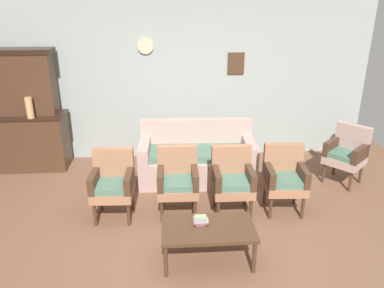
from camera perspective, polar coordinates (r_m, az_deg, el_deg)
name	(u,v)px	position (r m, az deg, el deg)	size (l,w,h in m)	color
ground_plane	(193,241)	(4.62, 0.22, -14.57)	(7.68, 7.68, 0.00)	brown
wall_back_with_decor	(182,81)	(6.49, -1.45, 9.51)	(6.40, 0.09, 2.70)	#939E99
side_cabinet	(33,141)	(6.76, -23.02, 0.39)	(1.16, 0.55, 0.93)	#472D1E
cabinet_upper_hutch	(24,81)	(6.56, -24.08, 8.66)	(0.99, 0.38, 1.03)	#472D1E
vase_on_cabinet	(29,108)	(6.37, -23.44, 5.07)	(0.11, 0.11, 0.33)	tan
floral_couch	(197,159)	(5.89, 0.75, -2.35)	(1.79, 0.86, 0.90)	tan
armchair_near_cabinet	(113,182)	(4.95, -11.91, -5.61)	(0.54, 0.51, 0.90)	#9E6B4C
armchair_row_middle	(178,179)	(4.92, -2.17, -5.29)	(0.53, 0.50, 0.90)	#9E6B4C
armchair_near_couch_end	(232,178)	(4.95, 6.15, -5.20)	(0.52, 0.49, 0.90)	#9E6B4C
armchair_by_doorway	(284,176)	(5.13, 13.86, -4.73)	(0.54, 0.52, 0.90)	#9E6B4C
wingback_chair_by_fireplace	(347,152)	(6.18, 22.43, -1.13)	(0.71, 0.71, 0.90)	tan
coffee_table	(208,231)	(4.15, 2.47, -12.99)	(1.00, 0.56, 0.42)	#472D1E
book_stack_on_table	(200,220)	(4.13, 1.29, -11.52)	(0.17, 0.10, 0.10)	#5A546A
floor_vase_by_wall	(348,143)	(7.06, 22.61, 0.20)	(0.22, 0.22, 0.67)	#686955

